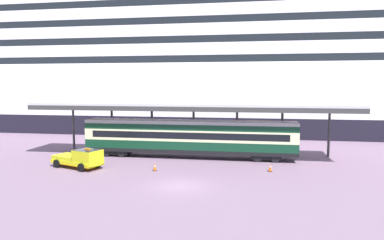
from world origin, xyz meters
TOP-DOWN VIEW (x-y plane):
  - ground_plane at (0.00, 0.00)m, footprint 400.00×400.00m
  - cruise_ship at (11.01, 41.64)m, footprint 134.16×31.50m
  - platform_canopy at (-1.26, 11.57)m, footprint 35.53×5.77m
  - train_carriage at (-1.26, 11.09)m, footprint 23.13×2.81m
  - service_truck at (-10.64, 4.32)m, footprint 5.58×3.70m
  - traffic_cone_near at (-3.35, 4.50)m, footprint 0.36×0.36m
  - traffic_cone_mid at (7.27, 6.04)m, footprint 0.36×0.36m
  - dockside_crane at (-29.11, 30.93)m, footprint 12.42×4.40m
  - quay_bollard at (-14.02, 6.13)m, footprint 0.48×0.48m

SIDE VIEW (x-z plane):
  - ground_plane at x=0.00m, z-range 0.00..0.00m
  - traffic_cone_mid at x=7.27m, z-range -0.01..0.78m
  - traffic_cone_near at x=-3.35m, z-range -0.01..0.78m
  - quay_bollard at x=-14.02m, z-range 0.04..1.00m
  - service_truck at x=-10.64m, z-range -0.02..2.00m
  - train_carriage at x=-1.26m, z-range 0.25..4.36m
  - platform_canopy at x=-1.26m, z-range 2.69..8.69m
  - cruise_ship at x=11.01m, z-range -6.49..29.65m
  - dockside_crane at x=-29.11m, z-range -12.48..55.09m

